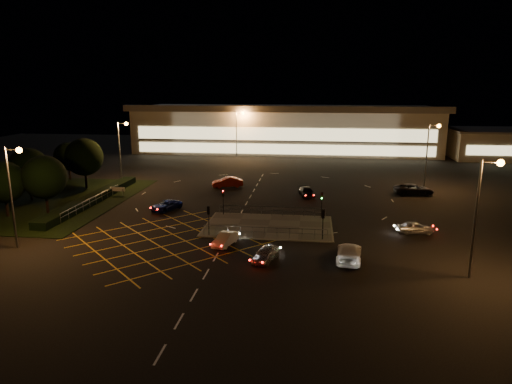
# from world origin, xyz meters

# --- Properties ---
(ground) EXTENTS (180.00, 180.00, 0.00)m
(ground) POSITION_xyz_m (0.00, 0.00, 0.00)
(ground) COLOR black
(ground) RESTS_ON ground
(pedestrian_island) EXTENTS (14.00, 9.00, 0.12)m
(pedestrian_island) POSITION_xyz_m (2.00, -2.00, 0.06)
(pedestrian_island) COLOR #4C4944
(pedestrian_island) RESTS_ON ground
(grass_verge) EXTENTS (18.00, 30.00, 0.08)m
(grass_verge) POSITION_xyz_m (-28.00, 6.00, 0.04)
(grass_verge) COLOR black
(grass_verge) RESTS_ON ground
(hedge) EXTENTS (2.00, 26.00, 1.00)m
(hedge) POSITION_xyz_m (-23.00, 6.00, 0.50)
(hedge) COLOR black
(hedge) RESTS_ON ground
(supermarket) EXTENTS (72.00, 26.50, 10.50)m
(supermarket) POSITION_xyz_m (0.00, 61.95, 5.31)
(supermarket) COLOR beige
(supermarket) RESTS_ON ground
(retail_unit_a) EXTENTS (18.80, 14.80, 6.35)m
(retail_unit_a) POSITION_xyz_m (46.00, 53.97, 3.21)
(retail_unit_a) COLOR beige
(retail_unit_a) RESTS_ON ground
(streetlight_sw) EXTENTS (1.78, 0.56, 10.03)m
(streetlight_sw) POSITION_xyz_m (-21.56, -12.00, 6.56)
(streetlight_sw) COLOR slate
(streetlight_sw) RESTS_ON ground
(streetlight_se) EXTENTS (1.78, 0.56, 10.03)m
(streetlight_se) POSITION_xyz_m (20.44, -14.00, 6.56)
(streetlight_se) COLOR slate
(streetlight_se) RESTS_ON ground
(streetlight_nw) EXTENTS (1.78, 0.56, 10.03)m
(streetlight_nw) POSITION_xyz_m (-23.56, 18.00, 6.56)
(streetlight_nw) COLOR slate
(streetlight_nw) RESTS_ON ground
(streetlight_ne) EXTENTS (1.78, 0.56, 10.03)m
(streetlight_ne) POSITION_xyz_m (24.44, 20.00, 6.56)
(streetlight_ne) COLOR slate
(streetlight_ne) RESTS_ON ground
(streetlight_far_left) EXTENTS (1.78, 0.56, 10.03)m
(streetlight_far_left) POSITION_xyz_m (-9.56, 48.00, 6.56)
(streetlight_far_left) COLOR slate
(streetlight_far_left) RESTS_ON ground
(streetlight_far_right) EXTENTS (1.78, 0.56, 10.03)m
(streetlight_far_right) POSITION_xyz_m (30.44, 50.00, 6.56)
(streetlight_far_right) COLOR slate
(streetlight_far_right) RESTS_ON ground
(signal_sw) EXTENTS (0.28, 0.30, 3.15)m
(signal_sw) POSITION_xyz_m (-4.00, -5.99, 2.37)
(signal_sw) COLOR black
(signal_sw) RESTS_ON pedestrian_island
(signal_se) EXTENTS (0.28, 0.30, 3.15)m
(signal_se) POSITION_xyz_m (8.00, -5.99, 2.37)
(signal_se) COLOR black
(signal_se) RESTS_ON pedestrian_island
(signal_nw) EXTENTS (0.28, 0.30, 3.15)m
(signal_nw) POSITION_xyz_m (-4.00, 1.99, 2.37)
(signal_nw) COLOR black
(signal_nw) RESTS_ON pedestrian_island
(signal_ne) EXTENTS (0.28, 0.30, 3.15)m
(signal_ne) POSITION_xyz_m (8.00, 1.99, 2.37)
(signal_ne) COLOR black
(signal_ne) RESTS_ON pedestrian_island
(tree_a) EXTENTS (5.04, 5.04, 6.86)m
(tree_a) POSITION_xyz_m (-30.00, -2.00, 4.33)
(tree_a) COLOR black
(tree_a) RESTS_ON ground
(tree_b) EXTENTS (5.40, 5.40, 7.35)m
(tree_b) POSITION_xyz_m (-32.00, 6.00, 4.64)
(tree_b) COLOR black
(tree_b) RESTS_ON ground
(tree_c) EXTENTS (5.76, 5.76, 7.84)m
(tree_c) POSITION_xyz_m (-28.00, 14.00, 4.95)
(tree_c) COLOR black
(tree_c) RESTS_ON ground
(tree_d) EXTENTS (4.68, 4.68, 6.37)m
(tree_d) POSITION_xyz_m (-34.00, 20.00, 4.02)
(tree_d) COLOR black
(tree_d) RESTS_ON ground
(tree_e) EXTENTS (5.40, 5.40, 7.35)m
(tree_e) POSITION_xyz_m (-26.00, 0.00, 4.64)
(tree_e) COLOR black
(tree_e) RESTS_ON ground
(car_near_silver) EXTENTS (2.66, 4.14, 1.31)m
(car_near_silver) POSITION_xyz_m (2.73, -12.31, 0.66)
(car_near_silver) COLOR silver
(car_near_silver) RESTS_ON ground
(car_queue_white) EXTENTS (2.28, 4.02, 1.25)m
(car_queue_white) POSITION_xyz_m (-1.71, -8.68, 0.63)
(car_queue_white) COLOR silver
(car_queue_white) RESTS_ON ground
(car_left_blue) EXTENTS (3.85, 4.88, 1.23)m
(car_left_blue) POSITION_xyz_m (-11.77, 3.36, 0.62)
(car_left_blue) COLOR #0D1550
(car_left_blue) RESTS_ON ground
(car_far_dkgrey) EXTENTS (2.75, 4.79, 1.31)m
(car_far_dkgrey) POSITION_xyz_m (6.08, 12.96, 0.65)
(car_far_dkgrey) COLOR black
(car_far_dkgrey) RESTS_ON ground
(car_right_silver) EXTENTS (3.98, 1.86, 1.32)m
(car_right_silver) POSITION_xyz_m (18.01, -2.50, 0.66)
(car_right_silver) COLOR silver
(car_right_silver) RESTS_ON ground
(car_circ_red) EXTENTS (5.08, 3.19, 1.58)m
(car_circ_red) POSITION_xyz_m (-6.45, 17.72, 0.79)
(car_circ_red) COLOR maroon
(car_circ_red) RESTS_ON ground
(car_east_grey) EXTENTS (5.80, 2.97, 1.57)m
(car_east_grey) POSITION_xyz_m (21.65, 16.15, 0.78)
(car_east_grey) COLOR black
(car_east_grey) RESTS_ON ground
(car_approach_white) EXTENTS (2.76, 5.57, 1.56)m
(car_approach_white) POSITION_xyz_m (10.31, -11.37, 0.78)
(car_approach_white) COLOR silver
(car_approach_white) RESTS_ON ground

